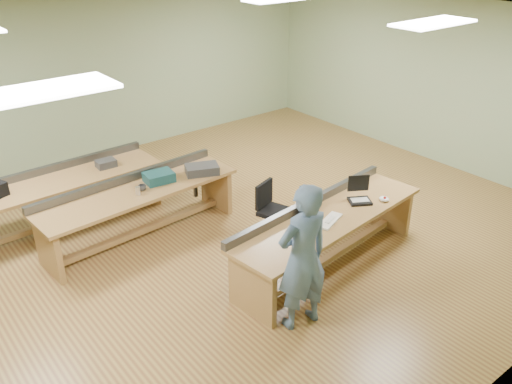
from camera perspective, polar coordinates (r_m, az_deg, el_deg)
floor at (r=7.88m, az=-4.69°, el=-5.00°), size 10.00×10.00×0.00m
ceiling at (r=6.82m, az=-5.65°, el=17.03°), size 10.00×10.00×0.00m
wall_back at (r=10.64m, az=-17.49°, el=11.12°), size 10.00×0.04×3.00m
wall_front at (r=4.80m, az=23.02°, el=-8.91°), size 10.00×0.04×3.00m
wall_right at (r=10.67m, az=18.18°, el=11.07°), size 0.04×8.00×3.00m
fluor_panels at (r=6.82m, az=-5.64°, el=16.78°), size 6.20×3.50×0.03m
workbench_front at (r=7.09m, az=7.53°, el=-3.76°), size 3.11×1.15×0.86m
workbench_mid at (r=7.87m, az=-12.28°, el=-0.97°), size 2.99×0.98×0.86m
workbench_back at (r=8.50m, az=-19.91°, el=0.12°), size 3.02×0.89×0.86m
person at (r=5.89m, az=4.94°, el=-6.90°), size 0.68×0.49×1.75m
laptop_base at (r=7.38m, az=10.86°, el=-0.95°), size 0.37×0.35×0.03m
laptop_screen at (r=7.38m, az=10.74°, el=0.93°), size 0.26×0.16×0.23m
keyboard at (r=6.85m, az=7.79°, el=-3.01°), size 0.47×0.30×0.03m
trackball_mouse at (r=7.47m, az=13.34°, el=-0.71°), size 0.16×0.17×0.06m
camera_bag at (r=7.00m, az=5.48°, el=-1.52°), size 0.27×0.21×0.17m
task_chair at (r=7.73m, az=1.77°, el=-2.88°), size 0.59×0.59×0.86m
parts_bin_teal at (r=7.92m, az=-10.18°, el=1.56°), size 0.44×0.35×0.14m
parts_bin_grey at (r=8.10m, az=-5.70°, el=2.39°), size 0.56×0.47×0.13m
mug at (r=7.71m, az=-11.89°, el=0.44°), size 0.13×0.13×0.09m
drinks_can at (r=7.60m, az=-12.33°, el=0.12°), size 0.07×0.07×0.12m
tray_back at (r=8.60m, az=-15.51°, el=2.92°), size 0.29×0.22×0.11m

